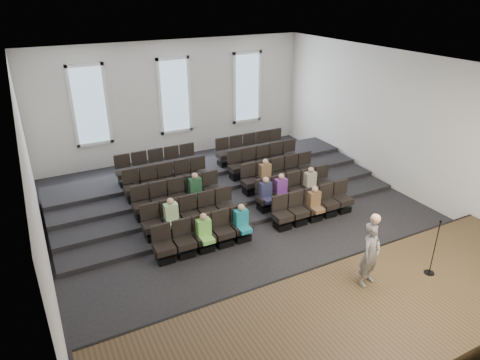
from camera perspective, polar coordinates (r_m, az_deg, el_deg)
name	(u,v)px	position (r m, az deg, el deg)	size (l,w,h in m)	color
ground	(253,225)	(13.79, 1.74, -5.99)	(14.00, 14.00, 0.00)	black
ceiling	(255,66)	(12.04, 2.05, 14.99)	(12.00, 14.00, 0.02)	white
wall_back	(174,100)	(18.86, -8.73, 10.48)	(12.00, 0.04, 5.00)	silver
wall_front	(462,288)	(8.09, 27.52, -12.60)	(12.00, 0.04, 5.00)	silver
wall_left	(33,194)	(11.29, -25.90, -1.64)	(0.04, 14.00, 5.00)	silver
wall_right	(402,124)	(16.36, 20.77, 6.98)	(0.04, 14.00, 5.00)	silver
stage	(364,319)	(10.36, 16.24, -17.41)	(11.80, 3.60, 0.50)	#47351E
stage_lip	(316,276)	(11.36, 10.12, -12.43)	(11.80, 0.06, 0.52)	black
risers	(212,182)	(16.22, -3.69, -0.31)	(11.80, 4.80, 0.60)	black
seating_rows	(231,187)	(14.67, -1.14, -0.98)	(6.80, 4.70, 1.67)	black
windows	(175,96)	(18.75, -8.70, 11.03)	(8.44, 0.10, 3.24)	white
audience	(252,197)	(13.72, 1.64, -2.29)	(5.45, 2.64, 1.10)	#7DD555
speaker	(370,254)	(10.53, 16.98, -9.45)	(0.59, 0.39, 1.62)	slate
mic_stand	(432,258)	(11.59, 24.27, -9.45)	(0.25, 0.25, 1.51)	black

